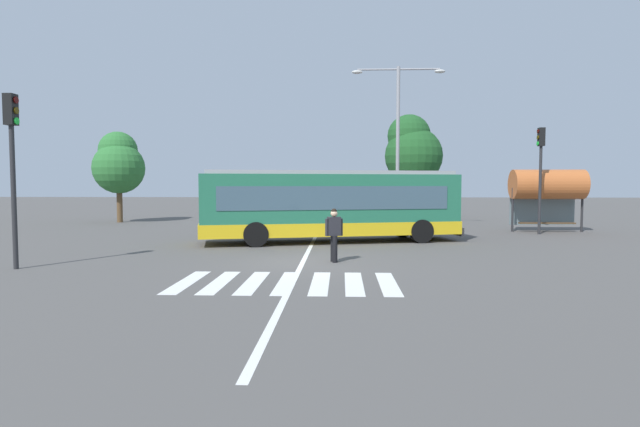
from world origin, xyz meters
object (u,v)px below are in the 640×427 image
traffic_light_near_corner (12,153)px  background_tree_left (119,163)px  pedestrian_crossing_street (334,232)px  traffic_light_far_corner (541,164)px  parked_car_champagne (276,211)px  parked_car_red (360,211)px  twin_arm_street_lamp (398,129)px  bus_stop_shelter (548,186)px  city_transit_bus (330,205)px  parked_car_white (399,211)px  parked_car_silver (317,211)px  background_tree_right (412,150)px

traffic_light_near_corner → background_tree_left: (-4.97, 18.15, 0.46)m
pedestrian_crossing_street → background_tree_left: background_tree_left is taller
traffic_light_far_corner → background_tree_left: size_ratio=0.89×
parked_car_champagne → parked_car_red: same height
parked_car_red → twin_arm_street_lamp: twin_arm_street_lamp is taller
bus_stop_shelter → pedestrian_crossing_street: bearing=-135.3°
city_transit_bus → background_tree_left: size_ratio=1.93×
parked_car_red → parked_car_white: same height
traffic_light_far_corner → pedestrian_crossing_street: bearing=-136.7°
parked_car_silver → twin_arm_street_lamp: twin_arm_street_lamp is taller
bus_stop_shelter → twin_arm_street_lamp: 8.37m
traffic_light_near_corner → bus_stop_shelter: size_ratio=1.38×
parked_car_red → background_tree_right: bearing=47.9°
parked_car_red → parked_car_white: size_ratio=1.00×
parked_car_white → bus_stop_shelter: 9.05m
city_transit_bus → parked_car_red: size_ratio=2.48×
background_tree_left → background_tree_right: background_tree_right is taller
twin_arm_street_lamp → background_tree_right: 9.07m
twin_arm_street_lamp → parked_car_red: bearing=112.6°
city_transit_bus → parked_car_silver: city_transit_bus is taller
parked_car_white → background_tree_right: (1.46, 4.77, 4.17)m
parked_car_silver → twin_arm_street_lamp: 8.03m
city_transit_bus → traffic_light_far_corner: size_ratio=2.17×
parked_car_red → traffic_light_far_corner: bearing=-39.9°
twin_arm_street_lamp → parked_car_champagne: bearing=149.9°
bus_stop_shelter → background_tree_right: background_tree_right is taller
parked_car_white → traffic_light_far_corner: size_ratio=0.88×
city_transit_bus → traffic_light_far_corner: traffic_light_far_corner is taller
background_tree_left → parked_car_red: bearing=0.8°
parked_car_red → bus_stop_shelter: bearing=-31.3°
bus_stop_shelter → parked_car_champagne: bearing=159.8°
city_transit_bus → parked_car_white: 11.31m
traffic_light_near_corner → bus_stop_shelter: bearing=31.8°
city_transit_bus → background_tree_right: size_ratio=1.52×
parked_car_white → pedestrian_crossing_street: bearing=-103.5°
traffic_light_far_corner → twin_arm_street_lamp: 7.53m
parked_car_red → pedestrian_crossing_street: bearing=-95.0°
city_transit_bus → bus_stop_shelter: (11.23, 5.16, 0.83)m
parked_car_white → background_tree_left: (-18.16, 0.23, 3.09)m
pedestrian_crossing_street → city_transit_bus: bearing=92.4°
pedestrian_crossing_street → twin_arm_street_lamp: twin_arm_street_lamp is taller
traffic_light_far_corner → parked_car_champagne: bearing=153.8°
bus_stop_shelter → twin_arm_street_lamp: twin_arm_street_lamp is taller
traffic_light_near_corner → parked_car_red: bearing=59.6°
city_transit_bus → parked_car_red: 11.13m
twin_arm_street_lamp → traffic_light_far_corner: bearing=-21.8°
city_transit_bus → parked_car_silver: (-1.13, 10.90, -0.82)m
twin_arm_street_lamp → parked_car_white: bearing=82.2°
parked_car_champagne → twin_arm_street_lamp: bearing=-30.1°
city_transit_bus → twin_arm_street_lamp: bearing=61.0°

